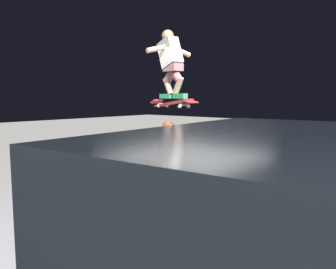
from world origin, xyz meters
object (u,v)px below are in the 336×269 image
(skater_airborne, at_px, (171,61))
(skateboard, at_px, (173,103))
(picnic_table_back, at_px, (123,148))
(kicker_ramp, at_px, (49,178))
(person_sitting_on_ledge, at_px, (164,156))
(trash_bin, at_px, (201,205))
(ledge_box_main, at_px, (171,178))

(skater_airborne, bearing_deg, skateboard, 167.93)
(picnic_table_back, bearing_deg, skater_airborne, 156.56)
(skateboard, height_order, kicker_ramp, skateboard)
(person_sitting_on_ledge, distance_m, kicker_ramp, 2.69)
(skateboard, relative_size, picnic_table_back, 0.50)
(person_sitting_on_ledge, relative_size, trash_bin, 1.50)
(picnic_table_back, xyz_separation_m, trash_bin, (-3.71, 2.11, -0.06))
(ledge_box_main, bearing_deg, trash_bin, 138.77)
(person_sitting_on_ledge, height_order, skater_airborne, skater_airborne)
(person_sitting_on_ledge, height_order, kicker_ramp, person_sitting_on_ledge)
(ledge_box_main, xyz_separation_m, kicker_ramp, (2.34, 1.08, -0.18))
(person_sitting_on_ledge, xyz_separation_m, trash_bin, (-1.47, 1.04, -0.29))
(person_sitting_on_ledge, relative_size, kicker_ramp, 1.23)
(ledge_box_main, distance_m, skateboard, 1.46)
(skateboard, relative_size, skater_airborne, 0.93)
(skater_airborne, relative_size, picnic_table_back, 0.54)
(kicker_ramp, bearing_deg, ledge_box_main, -155.18)
(person_sitting_on_ledge, distance_m, trash_bin, 1.82)
(skateboard, bearing_deg, ledge_box_main, -46.90)
(skateboard, bearing_deg, skater_airborne, -12.07)
(person_sitting_on_ledge, relative_size, picnic_table_back, 0.64)
(skater_airborne, xyz_separation_m, picnic_table_back, (2.34, -1.01, -1.80))
(ledge_box_main, relative_size, picnic_table_back, 0.76)
(kicker_ramp, height_order, picnic_table_back, picnic_table_back)
(trash_bin, bearing_deg, picnic_table_back, -29.68)
(person_sitting_on_ledge, xyz_separation_m, picnic_table_back, (2.24, -1.07, -0.23))
(ledge_box_main, distance_m, skater_airborne, 2.11)
(trash_bin, bearing_deg, ledge_box_main, -41.23)
(kicker_ramp, bearing_deg, person_sitting_on_ledge, -164.75)
(ledge_box_main, height_order, skater_airborne, skater_airborne)
(kicker_ramp, xyz_separation_m, picnic_table_back, (-0.28, -1.76, 0.44))
(person_sitting_on_ledge, bearing_deg, picnic_table_back, -25.52)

